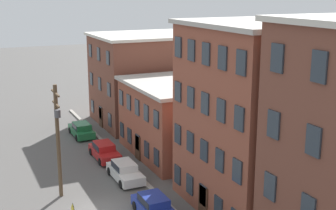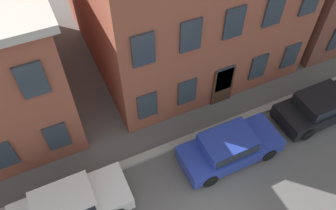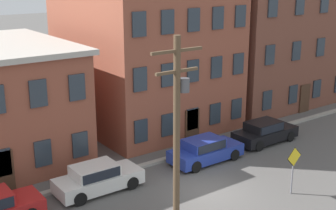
{
  "view_description": "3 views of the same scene",
  "coord_description": "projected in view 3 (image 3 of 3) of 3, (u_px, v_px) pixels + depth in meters",
  "views": [
    {
      "loc": [
        28.63,
        -8.1,
        14.76
      ],
      "look_at": [
        0.11,
        5.03,
        7.0
      ],
      "focal_mm": 50.0,
      "sensor_mm": 36.0,
      "label": 1
    },
    {
      "loc": [
        -3.31,
        -2.8,
        12.41
      ],
      "look_at": [
        -0.63,
        2.91,
        5.04
      ],
      "focal_mm": 35.0,
      "sensor_mm": 36.0,
      "label": 2
    },
    {
      "loc": [
        -14.25,
        -15.99,
        10.76
      ],
      "look_at": [
        0.97,
        4.83,
        3.23
      ],
      "focal_mm": 50.0,
      "sensor_mm": 36.0,
      "label": 3
    }
  ],
  "objects": [
    {
      "name": "car_black",
      "position": [
        265.0,
        131.0,
        29.94
      ],
      "size": [
        4.4,
        1.92,
        1.43
      ],
      "color": "black",
      "rests_on": "ground_plane"
    },
    {
      "name": "ground_plane",
      "position": [
        209.0,
        191.0,
        23.48
      ],
      "size": [
        200.0,
        200.0,
        0.0
      ],
      "primitive_type": "plane",
      "color": "#565451"
    },
    {
      "name": "car_blue",
      "position": [
        205.0,
        149.0,
        26.92
      ],
      "size": [
        4.4,
        1.92,
        1.43
      ],
      "color": "#233899",
      "rests_on": "ground_plane"
    },
    {
      "name": "utility_pole",
      "position": [
        178.0,
        126.0,
        18.67
      ],
      "size": [
        2.4,
        0.44,
        8.35
      ],
      "color": "brown",
      "rests_on": "ground_plane"
    },
    {
      "name": "caution_sign",
      "position": [
        294.0,
        163.0,
        22.8
      ],
      "size": [
        1.02,
        0.08,
        2.48
      ],
      "color": "slate",
      "rests_on": "ground_plane"
    },
    {
      "name": "kerb_strip",
      "position": [
        158.0,
        161.0,
        26.95
      ],
      "size": [
        56.0,
        0.36,
        0.16
      ],
      "primitive_type": "cube",
      "color": "#9E998E",
      "rests_on": "ground_plane"
    },
    {
      "name": "car_white",
      "position": [
        97.0,
        177.0,
        23.34
      ],
      "size": [
        4.4,
        1.92,
        1.43
      ],
      "color": "silver",
      "rests_on": "ground_plane"
    },
    {
      "name": "apartment_annex",
      "position": [
        261.0,
        19.0,
        38.52
      ],
      "size": [
        11.91,
        10.41,
        13.53
      ],
      "color": "brown",
      "rests_on": "ground_plane"
    },
    {
      "name": "apartment_far",
      "position": [
        145.0,
        34.0,
        32.56
      ],
      "size": [
        10.22,
        11.19,
        12.8
      ],
      "color": "brown",
      "rests_on": "ground_plane"
    }
  ]
}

